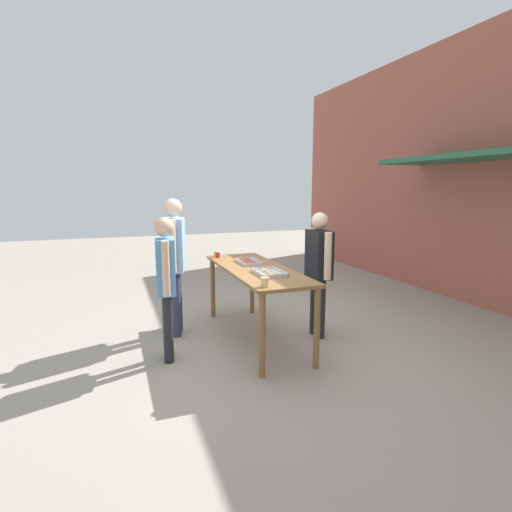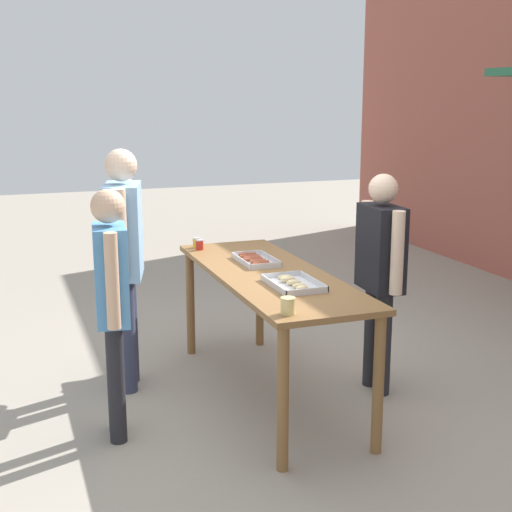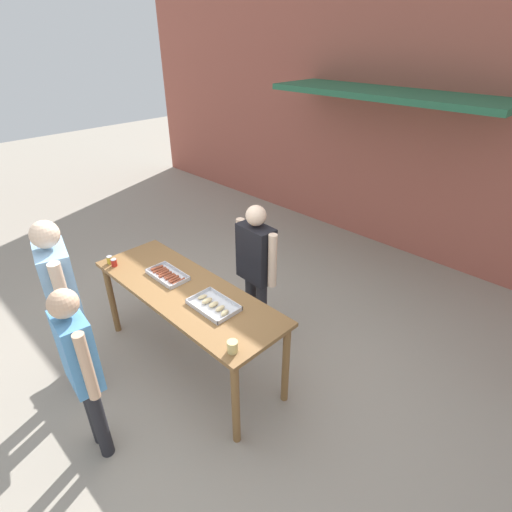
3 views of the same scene
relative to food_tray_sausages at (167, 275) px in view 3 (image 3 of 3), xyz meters
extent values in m
plane|color=#A39989|center=(0.32, -0.01, -0.96)|extent=(24.00, 24.00, 0.00)
cube|color=#A85647|center=(0.32, 3.99, 1.29)|extent=(12.00, 0.12, 4.50)
cube|color=#2D704C|center=(0.32, 3.44, 1.44)|extent=(3.20, 1.00, 0.08)
cube|color=brown|center=(0.32, -0.01, -0.03)|extent=(2.22, 0.76, 0.04)
cylinder|color=brown|center=(-0.73, -0.33, -0.51)|extent=(0.07, 0.07, 0.90)
cylinder|color=brown|center=(1.36, -0.33, -0.51)|extent=(0.07, 0.07, 0.90)
cylinder|color=brown|center=(-0.73, 0.30, -0.51)|extent=(0.07, 0.07, 0.90)
cylinder|color=brown|center=(1.36, 0.30, -0.51)|extent=(0.07, 0.07, 0.90)
cube|color=silver|center=(0.00, 0.00, -0.01)|extent=(0.45, 0.25, 0.01)
cube|color=silver|center=(0.00, -0.12, 0.01)|extent=(0.45, 0.01, 0.03)
cube|color=silver|center=(0.00, 0.12, 0.01)|extent=(0.45, 0.01, 0.03)
cube|color=silver|center=(-0.22, 0.00, 0.01)|extent=(0.01, 0.25, 0.03)
cube|color=silver|center=(0.22, 0.00, 0.01)|extent=(0.01, 0.25, 0.03)
cylinder|color=brown|center=(-0.19, 0.00, 0.01)|extent=(0.04, 0.14, 0.03)
cylinder|color=brown|center=(-0.14, 0.00, 0.01)|extent=(0.04, 0.15, 0.02)
cylinder|color=brown|center=(-0.10, 0.00, 0.00)|extent=(0.03, 0.13, 0.02)
cylinder|color=brown|center=(-0.06, 0.00, 0.01)|extent=(0.04, 0.13, 0.03)
cylinder|color=brown|center=(-0.02, -0.01, 0.01)|extent=(0.04, 0.14, 0.03)
cylinder|color=brown|center=(0.02, 0.01, 0.01)|extent=(0.04, 0.12, 0.02)
cylinder|color=brown|center=(0.06, 0.00, 0.01)|extent=(0.04, 0.12, 0.03)
cylinder|color=brown|center=(0.11, 0.00, 0.01)|extent=(0.04, 0.13, 0.03)
cylinder|color=brown|center=(0.14, -0.01, 0.01)|extent=(0.03, 0.12, 0.02)
cylinder|color=brown|center=(0.19, 0.01, 0.01)|extent=(0.04, 0.15, 0.03)
cube|color=silver|center=(0.73, 0.00, -0.01)|extent=(0.46, 0.30, 0.01)
cube|color=silver|center=(0.73, -0.14, 0.01)|extent=(0.46, 0.01, 0.03)
cube|color=silver|center=(0.73, 0.15, 0.01)|extent=(0.46, 0.01, 0.03)
cube|color=silver|center=(0.51, 0.00, 0.01)|extent=(0.01, 0.30, 0.03)
cube|color=silver|center=(0.95, 0.00, 0.01)|extent=(0.01, 0.30, 0.03)
ellipsoid|color=beige|center=(0.56, 0.01, 0.01)|extent=(0.06, 0.10, 0.03)
ellipsoid|color=beige|center=(0.65, -0.01, 0.01)|extent=(0.06, 0.11, 0.04)
ellipsoid|color=beige|center=(0.73, 0.00, 0.01)|extent=(0.06, 0.10, 0.04)
ellipsoid|color=beige|center=(0.81, 0.01, 0.01)|extent=(0.05, 0.10, 0.04)
ellipsoid|color=beige|center=(0.90, -0.01, 0.01)|extent=(0.07, 0.10, 0.04)
cylinder|color=gold|center=(-0.66, -0.28, 0.02)|extent=(0.06, 0.06, 0.08)
cylinder|color=#B2B2B7|center=(-0.66, -0.28, 0.07)|extent=(0.06, 0.06, 0.01)
cylinder|color=#B22319|center=(-0.58, -0.28, 0.02)|extent=(0.06, 0.06, 0.08)
cylinder|color=#B2B2B7|center=(-0.58, -0.28, 0.07)|extent=(0.06, 0.06, 0.01)
cylinder|color=#DBC67A|center=(1.28, -0.27, 0.03)|extent=(0.09, 0.09, 0.10)
cylinder|color=#232328|center=(0.40, 0.79, -0.56)|extent=(0.12, 0.12, 0.78)
cylinder|color=#232328|center=(0.59, 0.78, -0.56)|extent=(0.12, 0.12, 0.78)
cube|color=black|center=(0.50, 0.79, 0.14)|extent=(0.42, 0.24, 0.62)
sphere|color=beige|center=(0.50, 0.79, 0.57)|extent=(0.21, 0.21, 0.21)
cylinder|color=beige|center=(0.25, 0.80, 0.15)|extent=(0.09, 0.09, 0.59)
cylinder|color=beige|center=(0.74, 0.77, 0.15)|extent=(0.09, 0.09, 0.59)
cylinder|color=#333851|center=(-0.11, -0.98, -0.52)|extent=(0.14, 0.14, 0.87)
cylinder|color=#333851|center=(-0.31, -0.93, -0.52)|extent=(0.14, 0.14, 0.87)
cube|color=#84B2DB|center=(-0.21, -0.95, 0.25)|extent=(0.50, 0.36, 0.69)
sphere|color=beige|center=(-0.21, -0.95, 0.73)|extent=(0.23, 0.23, 0.23)
cylinder|color=beige|center=(0.06, -1.03, 0.27)|extent=(0.10, 0.10, 0.65)
cylinder|color=beige|center=(-0.48, -0.88, 0.27)|extent=(0.10, 0.10, 0.65)
cylinder|color=#232328|center=(0.67, -1.18, -0.57)|extent=(0.11, 0.11, 0.78)
cylinder|color=#232328|center=(0.50, -1.16, -0.57)|extent=(0.11, 0.11, 0.78)
cube|color=#5193D1|center=(0.59, -1.17, 0.13)|extent=(0.39, 0.24, 0.62)
sphere|color=#DBAD89|center=(0.59, -1.17, 0.56)|extent=(0.21, 0.21, 0.21)
cylinder|color=#DBAD89|center=(0.81, -1.20, 0.15)|extent=(0.08, 0.08, 0.59)
cylinder|color=#DBAD89|center=(0.36, -1.15, 0.15)|extent=(0.08, 0.08, 0.59)
camera|label=1|loc=(4.98, -1.71, 0.99)|focal=28.00mm
camera|label=2|loc=(4.93, -1.79, 1.23)|focal=50.00mm
camera|label=3|loc=(3.07, -1.81, 2.19)|focal=28.00mm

